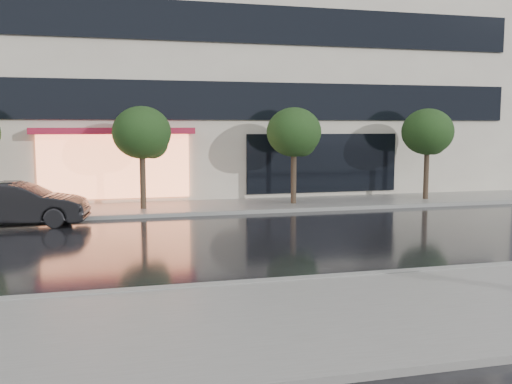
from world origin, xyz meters
name	(u,v)px	position (x,y,z in m)	size (l,w,h in m)	color
ground	(305,271)	(0.00, 0.00, 0.00)	(120.00, 120.00, 0.00)	black
sidewalk_near	(368,314)	(0.00, -3.25, 0.06)	(60.00, 4.50, 0.12)	slate
sidewalk_far	(220,206)	(0.00, 10.25, 0.06)	(60.00, 3.50, 0.12)	slate
curb_near	(321,279)	(0.00, -1.00, 0.07)	(60.00, 0.25, 0.14)	gray
curb_far	(229,213)	(0.00, 8.50, 0.07)	(60.00, 0.25, 0.14)	gray
office_building	(190,13)	(0.00, 17.97, 9.00)	(30.00, 12.76, 18.00)	beige
bg_building_right	(499,66)	(26.00, 28.00, 8.00)	(12.00, 12.00, 16.00)	#4C4C54
tree_mid_west	(143,135)	(-2.94, 10.03, 2.92)	(2.20, 2.20, 3.99)	#33261C
tree_mid_east	(295,134)	(3.06, 10.03, 2.92)	(2.20, 2.20, 3.99)	#33261C
tree_far_east	(428,134)	(9.06, 10.03, 2.92)	(2.20, 2.20, 3.99)	#33261C
parked_car	(19,204)	(-7.10, 7.85, 0.71)	(1.51, 4.33, 1.43)	black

